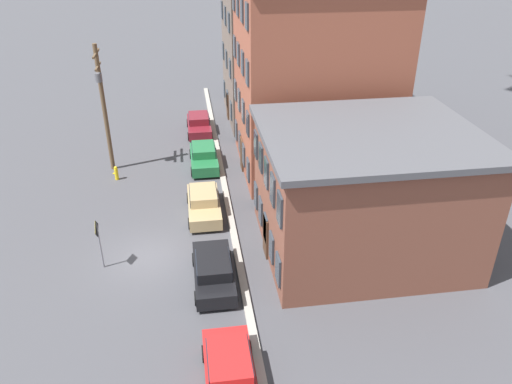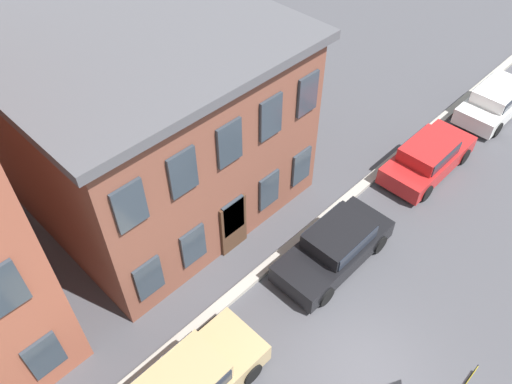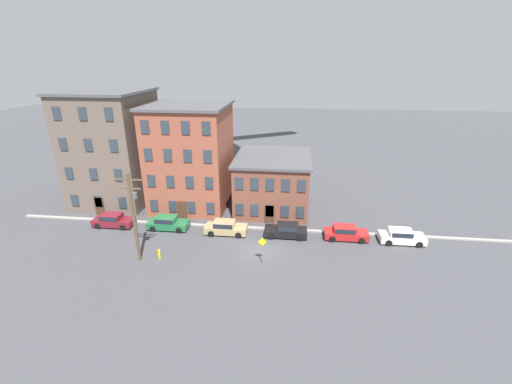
{
  "view_description": "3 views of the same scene",
  "coord_description": "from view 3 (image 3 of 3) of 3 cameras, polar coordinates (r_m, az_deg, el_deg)",
  "views": [
    {
      "loc": [
        21.27,
        2.42,
        15.16
      ],
      "look_at": [
        1.99,
        5.24,
        4.45
      ],
      "focal_mm": 35.0,
      "sensor_mm": 36.0,
      "label": 1
    },
    {
      "loc": [
        -6.64,
        -2.19,
        13.7
      ],
      "look_at": [
        0.64,
        4.98,
        3.32
      ],
      "focal_mm": 35.0,
      "sensor_mm": 36.0,
      "label": 2
    },
    {
      "loc": [
        2.97,
        -28.63,
        17.47
      ],
      "look_at": [
        -0.63,
        2.98,
        4.91
      ],
      "focal_mm": 24.0,
      "sensor_mm": 36.0,
      "label": 3
    }
  ],
  "objects": [
    {
      "name": "utility_pole",
      "position": [
        31.85,
        -19.71,
        -3.31
      ],
      "size": [
        2.4,
        0.44,
        8.47
      ],
      "color": "brown",
      "rests_on": "ground_plane"
    },
    {
      "name": "car_green",
      "position": [
        38.51,
        -14.53,
        -4.94
      ],
      "size": [
        4.4,
        1.92,
        1.43
      ],
      "color": "#1E6638",
      "rests_on": "ground_plane"
    },
    {
      "name": "apartment_corner",
      "position": [
        46.79,
        -22.72,
        6.88
      ],
      "size": [
        9.39,
        10.46,
        13.87
      ],
      "color": "#66564C",
      "rests_on": "ground_plane"
    },
    {
      "name": "fire_hydrant",
      "position": [
        33.46,
        -15.83,
        -9.88
      ],
      "size": [
        0.24,
        0.34,
        0.96
      ],
      "color": "yellow",
      "rests_on": "ground_plane"
    },
    {
      "name": "caution_sign",
      "position": [
        30.84,
        1.06,
        -8.98
      ],
      "size": [
        0.94,
        0.08,
        2.71
      ],
      "color": "slate",
      "rests_on": "ground_plane"
    },
    {
      "name": "car_white",
      "position": [
        37.61,
        23.08,
        -6.74
      ],
      "size": [
        4.4,
        1.92,
        1.43
      ],
      "color": "silver",
      "rests_on": "ground_plane"
    },
    {
      "name": "ground_plane",
      "position": [
        33.67,
        0.5,
        -9.71
      ],
      "size": [
        200.0,
        200.0,
        0.0
      ],
      "primitive_type": "plane",
      "color": "#424247"
    },
    {
      "name": "car_red",
      "position": [
        36.5,
        14.69,
        -6.5
      ],
      "size": [
        4.4,
        1.92,
        1.43
      ],
      "color": "#B21E1E",
      "rests_on": "ground_plane"
    },
    {
      "name": "car_black",
      "position": [
        35.92,
        5.09,
        -6.3
      ],
      "size": [
        4.4,
        1.92,
        1.43
      ],
      "color": "black",
      "rests_on": "ground_plane"
    },
    {
      "name": "kerb_strip",
      "position": [
        37.54,
        1.23,
        -6.06
      ],
      "size": [
        56.0,
        0.36,
        0.16
      ],
      "primitive_type": "cube",
      "color": "#9E998E",
      "rests_on": "ground_plane"
    },
    {
      "name": "car_tan",
      "position": [
        36.47,
        -5.11,
        -5.84
      ],
      "size": [
        4.4,
        1.92,
        1.43
      ],
      "color": "tan",
      "rests_on": "ground_plane"
    },
    {
      "name": "apartment_far",
      "position": [
        42.05,
        2.83,
        1.77
      ],
      "size": [
        8.98,
        10.27,
        6.5
      ],
      "color": "brown",
      "rests_on": "ground_plane"
    },
    {
      "name": "apartment_midblock",
      "position": [
        42.77,
        -10.75,
        5.93
      ],
      "size": [
        9.34,
        9.94,
        12.44
      ],
      "color": "brown",
      "rests_on": "ground_plane"
    },
    {
      "name": "car_maroon",
      "position": [
        41.06,
        -22.76,
        -4.29
      ],
      "size": [
        4.4,
        1.92,
        1.43
      ],
      "color": "maroon",
      "rests_on": "ground_plane"
    }
  ]
}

